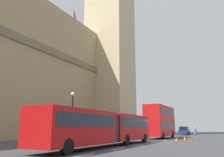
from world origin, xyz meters
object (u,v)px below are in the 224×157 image
traffic_cone_west (176,140)px  pedestrian_near_cones (195,133)px  double_decker_bus (160,121)px  street_lamp (72,113)px  sedan_lead (184,131)px  traffic_cone_middle (185,139)px  articulated_bus (105,126)px

traffic_cone_west → pedestrian_near_cones: (4.78, -1.45, 0.63)m
double_decker_bus → street_lamp: street_lamp is taller
traffic_cone_west → street_lamp: (-7.96, 8.70, 2.77)m
double_decker_bus → sedan_lead: double_decker_bus is taller
traffic_cone_west → traffic_cone_middle: same height
pedestrian_near_cones → articulated_bus: bearing=157.8°
articulated_bus → street_lamp: size_ratio=3.17×
sedan_lead → traffic_cone_middle: sedan_lead is taller
pedestrian_near_cones → traffic_cone_west: bearing=163.1°
double_decker_bus → street_lamp: (-16.59, 4.50, 0.35)m
articulated_bus → double_decker_bus: double_decker_bus is taller
street_lamp → double_decker_bus: bearing=-15.2°
traffic_cone_west → traffic_cone_middle: (3.40, -0.30, 0.00)m
traffic_cone_middle → double_decker_bus: bearing=40.7°
traffic_cone_middle → street_lamp: bearing=141.6°
sedan_lead → traffic_cone_west: bearing=-171.6°
sedan_lead → pedestrian_near_cones: (-22.80, -5.51, -0.00)m
traffic_cone_middle → pedestrian_near_cones: size_ratio=0.34×
sedan_lead → double_decker_bus: bearing=179.6°
double_decker_bus → sedan_lead: size_ratio=2.10×
street_lamp → traffic_cone_west: bearing=-47.5°
traffic_cone_west → traffic_cone_middle: size_ratio=1.00×
traffic_cone_middle → street_lamp: (-11.36, 9.00, 2.77)m
traffic_cone_west → street_lamp: bearing=132.5°
articulated_bus → street_lamp: street_lamp is taller
sedan_lead → street_lamp: 35.90m
traffic_cone_west → pedestrian_near_cones: size_ratio=0.34×
double_decker_bus → pedestrian_near_cones: (-3.85, -5.64, -1.80)m
sedan_lead → street_lamp: size_ratio=0.83×
sedan_lead → street_lamp: (-35.54, 4.64, 2.14)m
double_decker_bus → pedestrian_near_cones: double_decker_bus is taller
sedan_lead → traffic_cone_west: 27.88m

